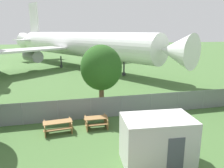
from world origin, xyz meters
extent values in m
cylinder|color=gray|center=(-5.09, 11.16, 0.86)|extent=(0.07, 0.07, 1.71)
cylinder|color=gray|center=(-2.55, 11.16, 0.86)|extent=(0.07, 0.07, 1.71)
cylinder|color=gray|center=(0.00, 11.16, 0.86)|extent=(0.07, 0.07, 1.71)
cylinder|color=gray|center=(2.55, 11.16, 0.86)|extent=(0.07, 0.07, 1.71)
cylinder|color=gray|center=(5.09, 11.16, 0.86)|extent=(0.07, 0.07, 1.71)
cylinder|color=gray|center=(7.64, 11.16, 0.86)|extent=(0.07, 0.07, 1.71)
cylinder|color=gray|center=(10.18, 11.16, 0.86)|extent=(0.07, 0.07, 1.71)
cube|color=slate|center=(0.00, 11.16, 0.86)|extent=(56.00, 0.01, 1.71)
cylinder|color=white|center=(1.24, 37.19, 4.41)|extent=(22.85, 33.58, 4.45)
cone|color=white|center=(11.92, 19.66, 4.41)|extent=(6.11, 6.11, 4.45)
cone|color=white|center=(-9.73, 55.20, 4.41)|extent=(6.31, 6.83, 4.00)
cube|color=white|center=(9.22, 44.20, 3.74)|extent=(17.16, 11.24, 0.30)
cylinder|color=#939399|center=(6.90, 43.25, 2.59)|extent=(3.79, 4.46, 2.00)
cube|color=white|center=(-8.65, 33.31, 3.74)|extent=(15.99, 14.41, 0.30)
cylinder|color=#939399|center=(-6.75, 34.94, 2.59)|extent=(3.79, 4.46, 2.00)
cube|color=white|center=(-7.71, 51.87, 9.97)|extent=(2.29, 3.54, 6.67)
cube|color=white|center=(-7.59, 51.68, 4.86)|extent=(10.21, 8.13, 0.20)
cylinder|color=#2D2D33|center=(7.43, 27.03, 1.09)|extent=(0.24, 0.24, 2.19)
cylinder|color=#2D2D33|center=(7.43, 27.03, 0.28)|extent=(0.55, 0.63, 0.56)
cylinder|color=#2D2D33|center=(2.56, 40.14, 1.09)|extent=(0.24, 0.24, 2.19)
cylinder|color=#2D2D33|center=(2.56, 40.14, 0.28)|extent=(0.55, 0.63, 0.56)
cylinder|color=#2D2D33|center=(-1.99, 37.36, 1.09)|extent=(0.24, 0.24, 2.19)
cylinder|color=#2D2D33|center=(-1.99, 37.36, 0.28)|extent=(0.55, 0.63, 0.56)
cube|color=silver|center=(2.54, 4.39, 1.27)|extent=(3.74, 2.49, 2.55)
cube|color=#4C515B|center=(2.99, 3.23, 1.00)|extent=(0.84, 0.10, 1.90)
cube|color=olive|center=(-2.54, 9.34, 0.74)|extent=(2.01, 0.92, 0.04)
cube|color=olive|center=(-2.59, 9.90, 0.44)|extent=(1.97, 0.45, 0.04)
cube|color=olive|center=(-2.49, 8.78, 0.44)|extent=(1.97, 0.45, 0.04)
cube|color=olive|center=(-1.66, 9.41, 0.37)|extent=(0.18, 1.40, 0.74)
cube|color=olive|center=(-3.42, 9.26, 0.37)|extent=(0.18, 1.40, 0.74)
cube|color=olive|center=(0.16, 9.47, 0.74)|extent=(1.67, 0.78, 0.04)
cube|color=olive|center=(0.17, 10.03, 0.44)|extent=(1.66, 0.30, 0.04)
cube|color=olive|center=(0.15, 8.91, 0.44)|extent=(1.66, 0.30, 0.04)
cube|color=olive|center=(0.89, 9.46, 0.37)|extent=(0.08, 1.40, 0.74)
cube|color=olive|center=(-0.57, 9.48, 0.37)|extent=(0.08, 1.40, 0.74)
cylinder|color=brown|center=(1.08, 12.14, 1.25)|extent=(0.40, 0.40, 2.49)
ellipsoid|color=#28561E|center=(1.08, 12.14, 3.92)|extent=(3.37, 3.37, 3.71)
camera|label=1|loc=(-2.13, -5.11, 6.81)|focal=35.00mm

